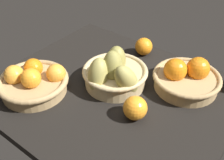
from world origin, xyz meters
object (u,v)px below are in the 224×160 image
object	(u,v)px
basket_center_pears	(114,74)
loose_orange_front_gap	(135,108)
basket_near_left	(34,81)
loose_orange_back_gap	(144,46)
basket_far_right	(186,78)

from	to	relation	value
basket_center_pears	loose_orange_front_gap	distance (cm)	17.61
basket_near_left	loose_orange_back_gap	world-z (taller)	basket_near_left
loose_orange_front_gap	loose_orange_back_gap	bearing A→B (deg)	118.59
basket_near_left	basket_center_pears	bearing A→B (deg)	43.69
basket_near_left	loose_orange_back_gap	distance (cm)	47.94
basket_far_right	basket_near_left	bearing A→B (deg)	-139.93
basket_far_right	loose_orange_front_gap	bearing A→B (deg)	-103.42
basket_center_pears	loose_orange_front_gap	bearing A→B (deg)	-30.83
loose_orange_front_gap	loose_orange_back_gap	size ratio (longest dim) A/B	1.05
loose_orange_front_gap	basket_center_pears	bearing A→B (deg)	149.17
basket_far_right	loose_orange_front_gap	world-z (taller)	basket_far_right
basket_near_left	loose_orange_back_gap	size ratio (longest dim) A/B	3.36
basket_far_right	basket_center_pears	world-z (taller)	basket_center_pears
basket_center_pears	loose_orange_back_gap	distance (cm)	25.22
basket_far_right	basket_near_left	size ratio (longest dim) A/B	0.98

